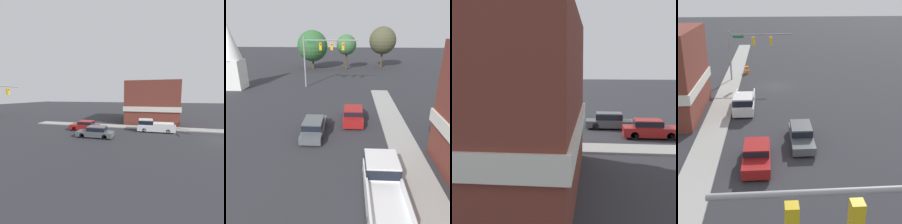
{
  "view_description": "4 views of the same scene",
  "coord_description": "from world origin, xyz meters",
  "views": [
    {
      "loc": [
        -20.07,
        9.23,
        5.53
      ],
      "look_at": [
        0.44,
        14.14,
        3.19
      ],
      "focal_mm": 24.0,
      "sensor_mm": 36.0,
      "label": 1
    },
    {
      "loc": [
        1.36,
        -1.39,
        9.01
      ],
      "look_at": [
        0.48,
        14.54,
        2.68
      ],
      "focal_mm": 35.0,
      "sensor_mm": 36.0,
      "label": 2
    },
    {
      "loc": [
        27.32,
        14.3,
        5.96
      ],
      "look_at": [
        0.79,
        11.67,
        1.89
      ],
      "focal_mm": 50.0,
      "sensor_mm": 36.0,
      "label": 3
    },
    {
      "loc": [
        0.77,
        38.24,
        11.73
      ],
      "look_at": [
        -0.93,
        14.28,
        2.08
      ],
      "focal_mm": 50.0,
      "sensor_mm": 36.0,
      "label": 4
    }
  ],
  "objects": [
    {
      "name": "car_lead",
      "position": [
        -1.71,
        15.81,
        0.78
      ],
      "size": [
        1.76,
        4.88,
        1.5
      ],
      "color": "black",
      "rests_on": "ground"
    },
    {
      "name": "car_oncoming",
      "position": [
        1.75,
        18.84,
        0.79
      ],
      "size": [
        1.9,
        4.53,
        1.52
      ],
      "rotation": [
        0.0,
        0.0,
        3.14
      ],
      "color": "black",
      "rests_on": "ground"
    },
    {
      "name": "pickup_truck_parked",
      "position": [
        3.3,
        8.49,
        0.93
      ],
      "size": [
        1.99,
        5.46,
        1.89
      ],
      "color": "black",
      "rests_on": "ground"
    },
    {
      "name": "corner_brick_building",
      "position": [
        13.21,
        8.63,
        4.01
      ],
      "size": [
        11.91,
        10.11,
        8.25
      ],
      "color": "brown",
      "rests_on": "ground"
    }
  ]
}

